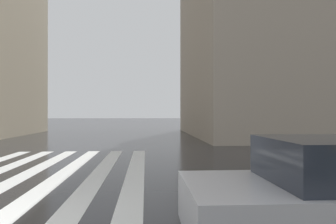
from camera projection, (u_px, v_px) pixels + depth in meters
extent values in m
cube|color=silver|center=(134.00, 179.00, 8.68)|extent=(13.00, 0.50, 0.01)
cube|color=silver|center=(95.00, 180.00, 8.61)|extent=(13.00, 0.50, 0.01)
cube|color=silver|center=(55.00, 180.00, 8.55)|extent=(13.00, 0.50, 0.01)
cube|color=silver|center=(14.00, 181.00, 8.48)|extent=(13.00, 0.50, 0.01)
cylinder|color=black|center=(237.00, 215.00, 4.62)|extent=(0.20, 0.62, 0.62)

